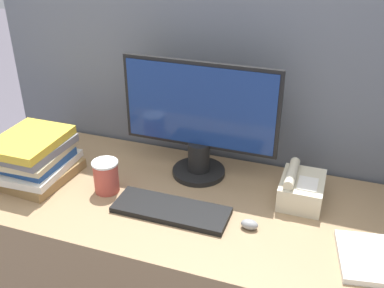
% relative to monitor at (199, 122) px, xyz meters
% --- Properties ---
extents(cubicle_panel_rear, '(2.04, 0.04, 1.55)m').
position_rel_monitor_xyz_m(cubicle_panel_rear, '(0.05, 0.20, -0.20)').
color(cubicle_panel_rear, slate).
rests_on(cubicle_panel_rear, ground_plane).
extents(desk, '(1.64, 0.70, 0.75)m').
position_rel_monitor_xyz_m(desk, '(0.05, -0.19, -0.60)').
color(desk, '#937551').
rests_on(desk, ground_plane).
extents(monitor, '(0.61, 0.21, 0.47)m').
position_rel_monitor_xyz_m(monitor, '(0.00, 0.00, 0.00)').
color(monitor, black).
rests_on(monitor, desk).
extents(keyboard, '(0.41, 0.15, 0.02)m').
position_rel_monitor_xyz_m(keyboard, '(-0.01, -0.28, -0.22)').
color(keyboard, black).
rests_on(keyboard, desk).
extents(mouse, '(0.06, 0.04, 0.03)m').
position_rel_monitor_xyz_m(mouse, '(0.27, -0.28, -0.21)').
color(mouse, gray).
rests_on(mouse, desk).
extents(coffee_cup, '(0.10, 0.10, 0.12)m').
position_rel_monitor_xyz_m(coffee_cup, '(-0.29, -0.23, -0.16)').
color(coffee_cup, '#BF4C3F').
rests_on(coffee_cup, desk).
extents(book_stack, '(0.26, 0.31, 0.18)m').
position_rel_monitor_xyz_m(book_stack, '(-0.59, -0.24, -0.14)').
color(book_stack, olive).
rests_on(book_stack, desk).
extents(desk_telephone, '(0.15, 0.20, 0.13)m').
position_rel_monitor_xyz_m(desk_telephone, '(0.41, -0.06, -0.18)').
color(desk_telephone, beige).
rests_on(desk_telephone, desk).
extents(paper_pile, '(0.25, 0.26, 0.02)m').
position_rel_monitor_xyz_m(paper_pile, '(0.66, -0.31, -0.22)').
color(paper_pile, white).
rests_on(paper_pile, desk).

